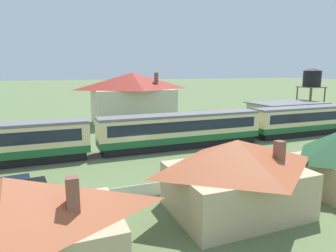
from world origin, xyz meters
TOP-DOWN VIEW (x-y plane):
  - ground_plane at (0.00, 0.00)m, footprint 600.00×600.00m
  - passenger_train at (6.51, 0.59)m, footprint 64.53×3.15m
  - railway_track at (7.60, 0.59)m, footprint 137.89×3.60m
  - station_building at (32.49, 11.09)m, footprint 13.73×9.15m
  - station_house_red_roof at (5.20, 19.85)m, footprint 14.92×9.69m
  - water_tower at (40.58, 13.24)m, footprint 4.09×4.09m
  - cottage_terracotta_roof_2 at (-10.95, -18.34)m, footprint 10.76×5.87m
  - cottage_terracotta_roof_3 at (2.42, -16.53)m, footprint 9.11×6.90m
  - picket_fence_front at (-5.74, -12.07)m, footprint 47.77×0.06m
  - parked_car_black at (-11.64, -7.48)m, footprint 4.33×2.21m

SIDE VIEW (x-z plane):
  - ground_plane at x=0.00m, z-range 0.00..0.00m
  - railway_track at x=7.60m, z-range -0.01..0.03m
  - picket_fence_front at x=-5.74m, z-range 0.00..1.05m
  - parked_car_black at x=-11.64m, z-range -0.03..1.19m
  - station_building at x=32.49m, z-range 0.03..3.68m
  - passenger_train at x=6.51m, z-range 0.23..4.49m
  - cottage_terracotta_roof_2 at x=-10.95m, z-range 0.10..4.95m
  - cottage_terracotta_roof_3 at x=2.42m, z-range 0.09..5.08m
  - station_house_red_roof at x=5.20m, z-range 0.16..9.30m
  - water_tower at x=40.58m, z-range 2.86..12.80m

